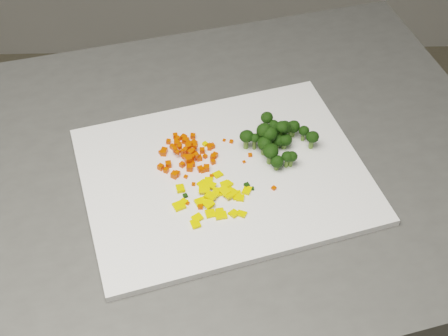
{
  "coord_description": "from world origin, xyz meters",
  "views": [
    {
      "loc": [
        0.11,
        -0.23,
        1.63
      ],
      "look_at": [
        0.13,
        0.43,
        0.92
      ],
      "focal_mm": 50.0,
      "sensor_mm": 36.0,
      "label": 1
    }
  ],
  "objects_px": {
    "carrot_pile": "(185,150)",
    "broccoli_pile": "(278,132)",
    "pepper_pile": "(212,196)",
    "counter_block": "(198,311)",
    "cutting_board": "(224,175)"
  },
  "relations": [
    {
      "from": "carrot_pile",
      "to": "broccoli_pile",
      "type": "bearing_deg",
      "value": 8.42
    },
    {
      "from": "carrot_pile",
      "to": "cutting_board",
      "type": "bearing_deg",
      "value": -31.95
    },
    {
      "from": "counter_block",
      "to": "cutting_board",
      "type": "relative_size",
      "value": 2.39
    },
    {
      "from": "carrot_pile",
      "to": "broccoli_pile",
      "type": "distance_m",
      "value": 0.15
    },
    {
      "from": "counter_block",
      "to": "pepper_pile",
      "type": "xyz_separation_m",
      "value": [
        0.04,
        -0.08,
        0.47
      ]
    },
    {
      "from": "cutting_board",
      "to": "broccoli_pile",
      "type": "bearing_deg",
      "value": 34.21
    },
    {
      "from": "pepper_pile",
      "to": "broccoli_pile",
      "type": "xyz_separation_m",
      "value": [
        0.11,
        0.12,
        0.02
      ]
    },
    {
      "from": "carrot_pile",
      "to": "broccoli_pile",
      "type": "relative_size",
      "value": 0.83
    },
    {
      "from": "pepper_pile",
      "to": "counter_block",
      "type": "bearing_deg",
      "value": 113.55
    },
    {
      "from": "counter_block",
      "to": "cutting_board",
      "type": "bearing_deg",
      "value": -24.57
    },
    {
      "from": "cutting_board",
      "to": "carrot_pile",
      "type": "height_order",
      "value": "carrot_pile"
    },
    {
      "from": "counter_block",
      "to": "cutting_board",
      "type": "distance_m",
      "value": 0.46
    },
    {
      "from": "carrot_pile",
      "to": "pepper_pile",
      "type": "height_order",
      "value": "carrot_pile"
    },
    {
      "from": "carrot_pile",
      "to": "counter_block",
      "type": "bearing_deg",
      "value": -63.95
    },
    {
      "from": "carrot_pile",
      "to": "pepper_pile",
      "type": "bearing_deg",
      "value": -66.09
    }
  ]
}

